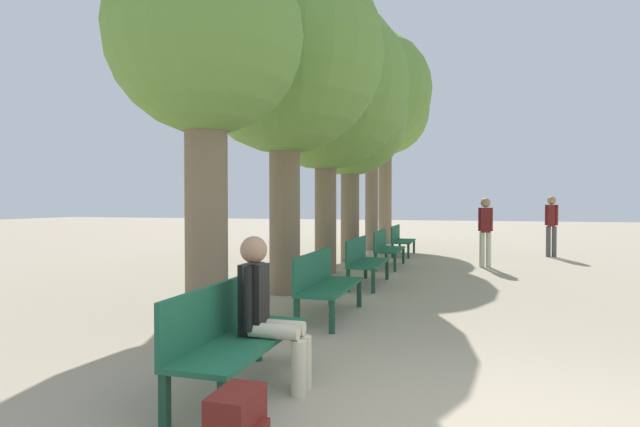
{
  "coord_description": "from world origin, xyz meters",
  "views": [
    {
      "loc": [
        -0.22,
        -3.03,
        1.49
      ],
      "look_at": [
        -2.85,
        6.0,
        1.29
      ],
      "focal_mm": 28.0,
      "sensor_mm": 36.0,
      "label": 1
    }
  ],
  "objects_px": {
    "tree_row_5": "(385,113)",
    "person_seated": "(267,308)",
    "bench_row_0": "(233,330)",
    "bench_row_1": "(324,280)",
    "pedestrian_mid": "(485,228)",
    "bench_row_3": "(386,246)",
    "tree_row_4": "(372,92)",
    "tree_row_1": "(284,57)",
    "pedestrian_near": "(551,222)",
    "tree_row_2": "(326,88)",
    "bench_row_4": "(400,238)",
    "tree_row_3": "(350,120)",
    "bench_row_2": "(364,258)",
    "tree_row_0": "(206,46)"
  },
  "relations": [
    {
      "from": "bench_row_2",
      "to": "tree_row_4",
      "type": "bearing_deg",
      "value": 99.16
    },
    {
      "from": "bench_row_0",
      "to": "pedestrian_mid",
      "type": "xyz_separation_m",
      "value": [
        2.21,
        8.53,
        0.43
      ]
    },
    {
      "from": "bench_row_3",
      "to": "tree_row_1",
      "type": "distance_m",
      "value": 5.21
    },
    {
      "from": "tree_row_3",
      "to": "tree_row_0",
      "type": "bearing_deg",
      "value": -90.0
    },
    {
      "from": "bench_row_2",
      "to": "tree_row_0",
      "type": "xyz_separation_m",
      "value": [
        -1.09,
        -3.74,
        2.79
      ]
    },
    {
      "from": "pedestrian_mid",
      "to": "tree_row_5",
      "type": "bearing_deg",
      "value": 117.74
    },
    {
      "from": "bench_row_1",
      "to": "pedestrian_near",
      "type": "bearing_deg",
      "value": 65.12
    },
    {
      "from": "bench_row_4",
      "to": "pedestrian_mid",
      "type": "relative_size",
      "value": 1.01
    },
    {
      "from": "bench_row_3",
      "to": "tree_row_2",
      "type": "xyz_separation_m",
      "value": [
        -1.09,
        -1.33,
        3.43
      ]
    },
    {
      "from": "tree_row_3",
      "to": "person_seated",
      "type": "height_order",
      "value": "tree_row_3"
    },
    {
      "from": "tree_row_5",
      "to": "pedestrian_near",
      "type": "distance_m",
      "value": 7.27
    },
    {
      "from": "bench_row_3",
      "to": "tree_row_4",
      "type": "height_order",
      "value": "tree_row_4"
    },
    {
      "from": "tree_row_2",
      "to": "pedestrian_mid",
      "type": "bearing_deg",
      "value": 30.24
    },
    {
      "from": "bench_row_3",
      "to": "pedestrian_mid",
      "type": "distance_m",
      "value": 2.33
    },
    {
      "from": "bench_row_3",
      "to": "bench_row_0",
      "type": "bearing_deg",
      "value": -90.0
    },
    {
      "from": "person_seated",
      "to": "tree_row_2",
      "type": "bearing_deg",
      "value": 101.52
    },
    {
      "from": "pedestrian_near",
      "to": "bench_row_3",
      "type": "bearing_deg",
      "value": -139.81
    },
    {
      "from": "tree_row_2",
      "to": "person_seated",
      "type": "height_order",
      "value": "tree_row_2"
    },
    {
      "from": "tree_row_0",
      "to": "pedestrian_near",
      "type": "relative_size",
      "value": 2.7
    },
    {
      "from": "bench_row_0",
      "to": "tree_row_2",
      "type": "xyz_separation_m",
      "value": [
        -1.09,
        6.61,
        3.43
      ]
    },
    {
      "from": "tree_row_4",
      "to": "tree_row_1",
      "type": "bearing_deg",
      "value": -90.0
    },
    {
      "from": "bench_row_0",
      "to": "tree_row_4",
      "type": "distance_m",
      "value": 12.89
    },
    {
      "from": "tree_row_5",
      "to": "person_seated",
      "type": "xyz_separation_m",
      "value": [
        1.32,
        -14.66,
        -4.14
      ]
    },
    {
      "from": "tree_row_2",
      "to": "bench_row_4",
      "type": "bearing_deg",
      "value": 74.69
    },
    {
      "from": "bench_row_3",
      "to": "person_seated",
      "type": "distance_m",
      "value": 7.81
    },
    {
      "from": "tree_row_5",
      "to": "bench_row_4",
      "type": "bearing_deg",
      "value": -75.54
    },
    {
      "from": "bench_row_2",
      "to": "bench_row_3",
      "type": "height_order",
      "value": "same"
    },
    {
      "from": "tree_row_1",
      "to": "person_seated",
      "type": "distance_m",
      "value": 5.29
    },
    {
      "from": "tree_row_1",
      "to": "tree_row_0",
      "type": "bearing_deg",
      "value": -90.0
    },
    {
      "from": "bench_row_0",
      "to": "tree_row_3",
      "type": "xyz_separation_m",
      "value": [
        -1.09,
        8.94,
        3.14
      ]
    },
    {
      "from": "tree_row_2",
      "to": "person_seated",
      "type": "bearing_deg",
      "value": -78.48
    },
    {
      "from": "bench_row_0",
      "to": "bench_row_1",
      "type": "xyz_separation_m",
      "value": [
        0.0,
        2.64,
        0.0
      ]
    },
    {
      "from": "bench_row_1",
      "to": "pedestrian_mid",
      "type": "relative_size",
      "value": 1.01
    },
    {
      "from": "tree_row_2",
      "to": "tree_row_1",
      "type": "bearing_deg",
      "value": -90.0
    },
    {
      "from": "bench_row_1",
      "to": "tree_row_3",
      "type": "xyz_separation_m",
      "value": [
        -1.09,
        6.3,
        3.14
      ]
    },
    {
      "from": "tree_row_4",
      "to": "tree_row_3",
      "type": "bearing_deg",
      "value": -90.0
    },
    {
      "from": "bench_row_2",
      "to": "pedestrian_near",
      "type": "distance_m",
      "value": 7.29
    },
    {
      "from": "bench_row_3",
      "to": "tree_row_5",
      "type": "height_order",
      "value": "tree_row_5"
    },
    {
      "from": "bench_row_1",
      "to": "pedestrian_mid",
      "type": "xyz_separation_m",
      "value": [
        2.21,
        5.88,
        0.43
      ]
    },
    {
      "from": "person_seated",
      "to": "pedestrian_mid",
      "type": "xyz_separation_m",
      "value": [
        1.97,
        8.4,
        0.27
      ]
    },
    {
      "from": "tree_row_2",
      "to": "person_seated",
      "type": "distance_m",
      "value": 7.37
    },
    {
      "from": "bench_row_3",
      "to": "tree_row_3",
      "type": "relative_size",
      "value": 0.31
    },
    {
      "from": "pedestrian_near",
      "to": "tree_row_5",
      "type": "bearing_deg",
      "value": 146.01
    },
    {
      "from": "tree_row_1",
      "to": "tree_row_2",
      "type": "bearing_deg",
      "value": 90.0
    },
    {
      "from": "tree_row_0",
      "to": "bench_row_1",
      "type": "bearing_deg",
      "value": 45.31
    },
    {
      "from": "tree_row_2",
      "to": "tree_row_3",
      "type": "bearing_deg",
      "value": 90.0
    },
    {
      "from": "bench_row_2",
      "to": "pedestrian_near",
      "type": "height_order",
      "value": "pedestrian_near"
    },
    {
      "from": "bench_row_4",
      "to": "tree_row_3",
      "type": "bearing_deg",
      "value": -123.64
    },
    {
      "from": "tree_row_3",
      "to": "pedestrian_near",
      "type": "distance_m",
      "value": 6.25
    },
    {
      "from": "pedestrian_near",
      "to": "pedestrian_mid",
      "type": "distance_m",
      "value": 3.35
    }
  ]
}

